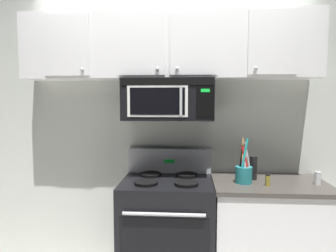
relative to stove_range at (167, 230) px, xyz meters
name	(u,v)px	position (x,y,z in m)	size (l,w,h in m)	color
back_wall	(170,123)	(0.00, 0.37, 0.88)	(5.20, 0.10, 2.70)	silver
stove_range	(167,230)	(0.00, 0.00, 0.00)	(0.76, 0.69, 1.12)	black
over_range_microwave	(168,99)	(0.00, 0.12, 1.11)	(0.76, 0.43, 0.35)	black
upper_cabinets	(169,47)	(0.00, 0.15, 1.56)	(2.50, 0.36, 0.55)	silver
counter_segment	(268,235)	(0.84, 0.01, -0.02)	(0.93, 0.65, 0.90)	silver
utensil_crock_teal	(244,172)	(0.62, -0.05, 0.52)	(0.14, 0.14, 0.37)	teal
salt_shaker	(318,178)	(1.20, -0.05, 0.48)	(0.05, 0.05, 0.10)	white
pepper_mill	(253,168)	(0.72, 0.07, 0.53)	(0.06, 0.06, 0.20)	black
spice_jar	(268,180)	(0.80, -0.11, 0.48)	(0.04, 0.04, 0.10)	olive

